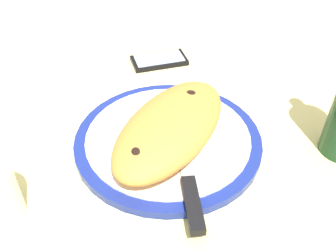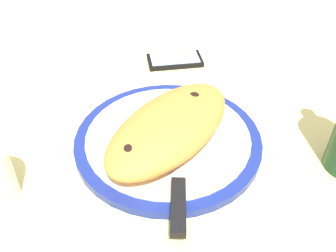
{
  "view_description": "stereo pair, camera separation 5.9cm",
  "coord_description": "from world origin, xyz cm",
  "px_view_note": "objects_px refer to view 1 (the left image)",
  "views": [
    {
      "loc": [
        43.92,
        9.61,
        41.52
      ],
      "look_at": [
        0.0,
        0.0,
        3.68
      ],
      "focal_mm": 39.75,
      "sensor_mm": 36.0,
      "label": 1
    },
    {
      "loc": [
        42.29,
        15.25,
        41.52
      ],
      "look_at": [
        0.0,
        0.0,
        3.68
      ],
      "focal_mm": 39.75,
      "sensor_mm": 36.0,
      "label": 2
    }
  ],
  "objects_px": {
    "smartphone": "(159,60)",
    "knife": "(189,185)",
    "calzone": "(171,127)",
    "fork": "(125,141)",
    "plate": "(168,139)"
  },
  "relations": [
    {
      "from": "smartphone",
      "to": "knife",
      "type": "bearing_deg",
      "value": 19.79
    },
    {
      "from": "knife",
      "to": "smartphone",
      "type": "distance_m",
      "value": 0.37
    },
    {
      "from": "calzone",
      "to": "fork",
      "type": "height_order",
      "value": "calzone"
    },
    {
      "from": "calzone",
      "to": "smartphone",
      "type": "relative_size",
      "value": 2.18
    },
    {
      "from": "plate",
      "to": "knife",
      "type": "relative_size",
      "value": 1.34
    },
    {
      "from": "knife",
      "to": "smartphone",
      "type": "xyz_separation_m",
      "value": [
        -0.35,
        -0.13,
        -0.02
      ]
    },
    {
      "from": "plate",
      "to": "knife",
      "type": "bearing_deg",
      "value": 27.21
    },
    {
      "from": "knife",
      "to": "smartphone",
      "type": "relative_size",
      "value": 1.71
    },
    {
      "from": "fork",
      "to": "calzone",
      "type": "bearing_deg",
      "value": 105.48
    },
    {
      "from": "plate",
      "to": "smartphone",
      "type": "bearing_deg",
      "value": -163.41
    },
    {
      "from": "calzone",
      "to": "smartphone",
      "type": "xyz_separation_m",
      "value": [
        -0.26,
        -0.08,
        -0.04
      ]
    },
    {
      "from": "fork",
      "to": "smartphone",
      "type": "xyz_separation_m",
      "value": [
        -0.28,
        -0.01,
        -0.01
      ]
    },
    {
      "from": "calzone",
      "to": "fork",
      "type": "relative_size",
      "value": 1.81
    },
    {
      "from": "fork",
      "to": "smartphone",
      "type": "height_order",
      "value": "fork"
    },
    {
      "from": "fork",
      "to": "smartphone",
      "type": "bearing_deg",
      "value": -177.83
    }
  ]
}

